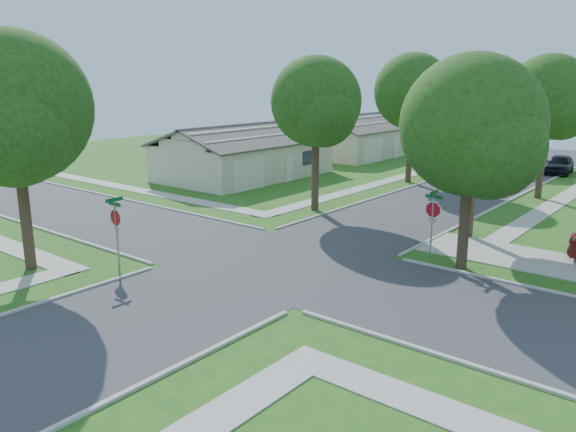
% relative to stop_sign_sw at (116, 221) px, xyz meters
% --- Properties ---
extents(ground, '(100.00, 100.00, 0.00)m').
position_rel_stop_sign_sw_xyz_m(ground, '(4.70, 4.70, -2.03)').
color(ground, '#1E5C19').
rests_on(ground, ground).
extents(road_ns, '(7.00, 100.00, 0.02)m').
position_rel_stop_sign_sw_xyz_m(road_ns, '(4.70, 4.70, -2.03)').
color(road_ns, '#333335').
rests_on(road_ns, ground).
extents(sidewalk_nw, '(1.20, 40.00, 0.04)m').
position_rel_stop_sign_sw_xyz_m(sidewalk_nw, '(-1.40, 30.70, -2.01)').
color(sidewalk_nw, '#9E9B91').
rests_on(sidewalk_nw, ground).
extents(driveway, '(8.80, 3.60, 0.05)m').
position_rel_stop_sign_sw_xyz_m(driveway, '(12.60, 11.80, -2.01)').
color(driveway, '#9E9B91').
rests_on(driveway, ground).
extents(stop_sign_sw, '(1.05, 0.80, 2.98)m').
position_rel_stop_sign_sw_xyz_m(stop_sign_sw, '(0.00, 0.00, 0.00)').
color(stop_sign_sw, gray).
rests_on(stop_sign_sw, ground).
extents(stop_sign_ne, '(1.05, 0.80, 2.98)m').
position_rel_stop_sign_sw_xyz_m(stop_sign_ne, '(9.40, 9.40, 0.00)').
color(stop_sign_ne, gray).
rests_on(stop_sign_ne, ground).
extents(tree_e_near, '(4.97, 4.80, 8.28)m').
position_rel_stop_sign_sw_xyz_m(tree_e_near, '(9.45, 13.71, 3.61)').
color(tree_e_near, '#38281C').
rests_on(tree_e_near, ground).
extents(tree_e_mid, '(5.59, 5.40, 9.21)m').
position_rel_stop_sign_sw_xyz_m(tree_e_mid, '(9.46, 25.71, 4.22)').
color(tree_e_mid, '#38281C').
rests_on(tree_e_mid, ground).
extents(tree_w_near, '(5.38, 5.20, 8.97)m').
position_rel_stop_sign_sw_xyz_m(tree_w_near, '(0.06, 13.71, 4.08)').
color(tree_w_near, '#38281C').
rests_on(tree_w_near, ground).
extents(tree_w_mid, '(5.80, 5.60, 9.56)m').
position_rel_stop_sign_sw_xyz_m(tree_w_mid, '(0.06, 25.71, 4.46)').
color(tree_w_mid, '#38281C').
rests_on(tree_w_mid, ground).
extents(tree_w_far, '(4.76, 4.60, 8.04)m').
position_rel_stop_sign_sw_xyz_m(tree_w_far, '(0.05, 38.71, 3.48)').
color(tree_w_far, '#38281C').
rests_on(tree_w_far, ground).
extents(tree_sw_corner, '(6.21, 6.00, 9.55)m').
position_rel_stop_sign_sw_xyz_m(tree_sw_corner, '(-2.74, -2.29, 4.23)').
color(tree_sw_corner, '#38281C').
rests_on(tree_sw_corner, ground).
extents(tree_ne_corner, '(5.80, 5.60, 8.66)m').
position_rel_stop_sign_sw_xyz_m(tree_ne_corner, '(11.06, 8.91, 3.56)').
color(tree_ne_corner, '#38281C').
rests_on(tree_ne_corner, ground).
extents(house_nw_near, '(8.42, 13.60, 4.23)m').
position_rel_stop_sign_sw_xyz_m(house_nw_near, '(-11.29, 19.70, -0.51)').
color(house_nw_near, beige).
rests_on(house_nw_near, ground).
extents(house_nw_far, '(8.42, 13.60, 4.23)m').
position_rel_stop_sign_sw_xyz_m(house_nw_far, '(-11.29, 36.70, -0.51)').
color(house_nw_far, beige).
rests_on(house_nw_far, ground).
extents(car_curb_east, '(2.31, 4.77, 1.57)m').
position_rel_stop_sign_sw_xyz_m(car_curb_east, '(7.90, 37.24, -1.25)').
color(car_curb_east, black).
rests_on(car_curb_east, ground).
extents(car_curb_west, '(2.12, 5.19, 1.51)m').
position_rel_stop_sign_sw_xyz_m(car_curb_west, '(3.50, 43.24, -1.28)').
color(car_curb_west, black).
rests_on(car_curb_west, ground).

